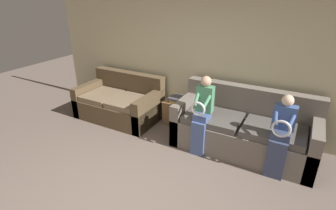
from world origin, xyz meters
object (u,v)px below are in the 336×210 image
couch_side (120,103)px  book_stack (177,99)px  child_left_seated (202,112)px  side_shelf (177,112)px  child_right_seated (281,133)px  couch_main (243,130)px

couch_side → book_stack: (1.17, 0.31, 0.22)m
child_left_seated → book_stack: (-0.81, 0.70, -0.19)m
side_shelf → book_stack: bearing=-132.7°
child_left_seated → child_right_seated: bearing=-0.4°
couch_side → couch_main: bearing=0.0°
couch_side → child_left_seated: (1.98, -0.39, 0.41)m
child_left_seated → side_shelf: bearing=138.7°
couch_main → side_shelf: size_ratio=4.56×
couch_main → book_stack: size_ratio=7.46×
couch_side → book_stack: couch_side is taller
couch_main → book_stack: couch_main is taller
child_left_seated → couch_main: bearing=33.7°
child_right_seated → book_stack: bearing=160.4°
couch_main → book_stack: 1.44m
couch_side → side_shelf: (1.17, 0.32, -0.06)m
child_left_seated → book_stack: child_left_seated is taller
child_left_seated → child_right_seated: (1.18, -0.01, -0.05)m
couch_main → child_left_seated: child_left_seated is taller
side_shelf → book_stack: size_ratio=1.64×
couch_main → side_shelf: 1.43m
child_left_seated → book_stack: 1.09m
book_stack → child_right_seated: bearing=-19.6°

